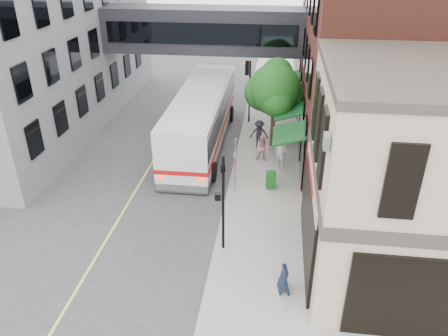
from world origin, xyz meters
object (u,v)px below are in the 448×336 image
(bus, at_px, (201,116))
(sandwich_board, at_px, (284,280))
(pedestrian_a, at_px, (281,153))
(newspaper_box, at_px, (271,180))
(pedestrian_b, at_px, (263,148))
(pedestrian_c, at_px, (259,134))

(bus, height_order, sandwich_board, bus)
(pedestrian_a, distance_m, sandwich_board, 10.30)
(pedestrian_a, relative_size, sandwich_board, 1.67)
(bus, bearing_deg, newspaper_box, -49.19)
(pedestrian_a, bearing_deg, bus, 162.31)
(pedestrian_b, height_order, sandwich_board, pedestrian_b)
(pedestrian_c, bearing_deg, newspaper_box, -83.56)
(bus, distance_m, sandwich_board, 14.40)
(bus, relative_size, sandwich_board, 12.28)
(newspaper_box, height_order, sandwich_board, sandwich_board)
(pedestrian_b, bearing_deg, pedestrian_a, -29.76)
(pedestrian_b, distance_m, newspaper_box, 3.36)
(bus, relative_size, pedestrian_a, 7.34)
(bus, xyz_separation_m, pedestrian_a, (5.20, -2.96, -0.94))
(pedestrian_b, bearing_deg, sandwich_board, -76.95)
(pedestrian_b, height_order, newspaper_box, pedestrian_b)
(bus, bearing_deg, sandwich_board, -67.60)
(pedestrian_a, distance_m, pedestrian_b, 1.36)
(newspaper_box, bearing_deg, sandwich_board, -94.88)
(pedestrian_c, xyz_separation_m, newspaper_box, (0.93, -5.16, -0.44))
(pedestrian_b, xyz_separation_m, newspaper_box, (0.61, -3.29, -0.32))
(bus, height_order, newspaper_box, bus)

